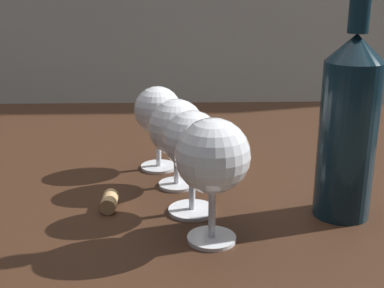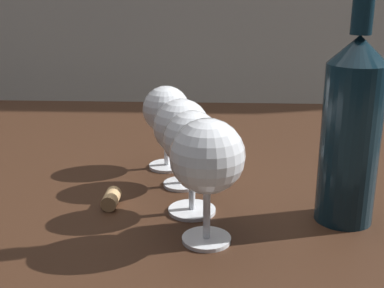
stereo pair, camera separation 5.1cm
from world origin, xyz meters
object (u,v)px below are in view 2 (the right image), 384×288
at_px(wine_bottle, 351,126).
at_px(cork, 111,199).
at_px(wine_glass_cabernet, 192,142).
at_px(wine_glass_amber, 166,112).
at_px(wine_glass_white, 181,128).
at_px(wine_glass_port, 207,159).

relative_size(wine_bottle, cork, 8.06).
relative_size(wine_glass_cabernet, wine_bottle, 0.43).
relative_size(wine_glass_amber, wine_bottle, 0.42).
height_order(wine_glass_white, wine_bottle, wine_bottle).
bearing_deg(wine_glass_amber, cork, -111.94).
bearing_deg(wine_glass_amber, wine_glass_white, -69.10).
distance_m(wine_glass_amber, cork, 0.19).
bearing_deg(wine_glass_port, wine_glass_cabernet, 104.96).
bearing_deg(wine_glass_cabernet, wine_bottle, -3.46).
height_order(wine_glass_port, cork, wine_glass_port).
bearing_deg(wine_bottle, wine_glass_cabernet, 176.54).
bearing_deg(wine_glass_cabernet, cork, 173.01).
distance_m(wine_glass_cabernet, wine_bottle, 0.21).
xyz_separation_m(wine_glass_cabernet, wine_bottle, (0.20, -0.01, 0.03)).
bearing_deg(wine_glass_white, wine_glass_cabernet, -77.53).
xyz_separation_m(wine_glass_cabernet, cork, (-0.12, 0.01, -0.09)).
xyz_separation_m(wine_glass_cabernet, wine_glass_white, (-0.02, 0.09, -0.01)).
height_order(wine_glass_port, wine_bottle, wine_bottle).
relative_size(wine_glass_white, wine_bottle, 0.41).
bearing_deg(wine_bottle, cork, 175.26).
distance_m(wine_glass_amber, wine_bottle, 0.32).
xyz_separation_m(wine_glass_white, wine_bottle, (0.22, -0.11, 0.04)).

